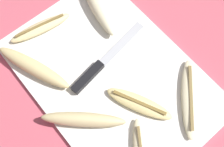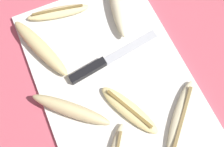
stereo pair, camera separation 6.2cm
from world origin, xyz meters
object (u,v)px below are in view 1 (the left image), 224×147
banana_pale_long (190,98)px  banana_spotted_left (33,67)px  banana_ripe_center (41,28)px  banana_mellow_near (83,120)px  banana_golden_short (138,104)px  banana_bright_far (97,4)px  knife (96,69)px

banana_pale_long → banana_spotted_left: size_ratio=0.82×
banana_spotted_left → banana_ripe_center: banana_spotted_left is taller
banana_mellow_near → banana_golden_short: 0.13m
banana_pale_long → banana_spotted_left: bearing=-141.5°
banana_bright_far → banana_pale_long: bearing=0.9°
banana_pale_long → banana_golden_short: same height
knife → banana_mellow_near: bearing=-59.6°
banana_mellow_near → banana_ripe_center: bearing=166.5°
banana_golden_short → banana_ripe_center: banana_ripe_center is taller
banana_pale_long → banana_golden_short: (-0.07, -0.10, 0.00)m
knife → banana_golden_short: banana_golden_short is taller
banana_bright_far → banana_spotted_left: bearing=-79.5°
banana_golden_short → banana_ripe_center: (-0.31, -0.06, 0.00)m
knife → banana_spotted_left: (-0.10, -0.11, 0.01)m
knife → banana_pale_long: size_ratio=1.50×
banana_mellow_near → banana_bright_far: 0.31m
banana_bright_far → banana_ripe_center: banana_bright_far is taller
banana_pale_long → banana_ripe_center: size_ratio=0.99×
banana_pale_long → banana_spotted_left: 0.37m
banana_bright_far → banana_golden_short: (0.27, -0.10, -0.01)m
banana_pale_long → knife: bearing=-148.4°
knife → banana_mellow_near: (0.08, -0.10, 0.01)m
knife → banana_ripe_center: 0.18m
knife → banana_mellow_near: size_ratio=1.55×
banana_bright_far → banana_spotted_left: size_ratio=1.04×
banana_pale_long → banana_bright_far: (-0.34, -0.01, 0.01)m
knife → banana_mellow_near: banana_mellow_near is taller
banana_spotted_left → banana_golden_short: bearing=30.1°
banana_spotted_left → banana_ripe_center: size_ratio=1.21×
banana_spotted_left → banana_ripe_center: (-0.08, 0.08, -0.01)m
banana_pale_long → banana_mellow_near: 0.25m
banana_golden_short → banana_bright_far: bearing=160.4°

